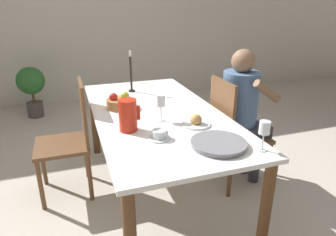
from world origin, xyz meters
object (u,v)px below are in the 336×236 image
(wine_glass_water, at_px, (161,102))
(candlestick_tall, at_px, (131,76))
(red_pitcher, at_px, (128,115))
(serving_tray, at_px, (219,144))
(person_seated, at_px, (243,107))
(bread_plate, at_px, (196,122))
(teacup_near_person, at_px, (159,135))
(fruit_bowl, at_px, (120,103))
(wine_glass_juice, at_px, (264,129))
(potted_plant, at_px, (31,85))
(chair_opposite, at_px, (71,137))
(chair_person_side, at_px, (233,131))

(wine_glass_water, bearing_deg, candlestick_tall, 92.72)
(red_pitcher, height_order, serving_tray, red_pitcher)
(person_seated, height_order, candlestick_tall, person_seated)
(red_pitcher, height_order, candlestick_tall, candlestick_tall)
(serving_tray, xyz_separation_m, candlestick_tall, (-0.24, 1.30, 0.14))
(serving_tray, bearing_deg, bread_plate, 89.40)
(teacup_near_person, height_order, fruit_bowl, fruit_bowl)
(red_pitcher, relative_size, serving_tray, 0.64)
(candlestick_tall, bearing_deg, serving_tray, -79.49)
(red_pitcher, bearing_deg, wine_glass_juice, -38.35)
(potted_plant, bearing_deg, teacup_near_person, -70.34)
(chair_opposite, relative_size, bread_plate, 4.78)
(potted_plant, bearing_deg, person_seated, -51.51)
(wine_glass_juice, height_order, serving_tray, wine_glass_juice)
(teacup_near_person, xyz_separation_m, serving_tray, (0.30, -0.21, -0.01))
(wine_glass_water, bearing_deg, fruit_bowl, 122.03)
(bread_plate, bearing_deg, teacup_near_person, -157.20)
(chair_person_side, distance_m, teacup_near_person, 0.92)
(person_seated, distance_m, teacup_near_person, 0.98)
(red_pitcher, xyz_separation_m, teacup_near_person, (0.15, -0.19, -0.08))
(teacup_near_person, xyz_separation_m, potted_plant, (-0.99, 2.78, -0.31))
(potted_plant, bearing_deg, wine_glass_juice, -64.19)
(chair_person_side, distance_m, bread_plate, 0.61)
(bread_plate, bearing_deg, red_pitcher, 172.46)
(fruit_bowl, bearing_deg, wine_glass_juice, -56.87)
(teacup_near_person, height_order, serving_tray, teacup_near_person)
(red_pitcher, xyz_separation_m, potted_plant, (-0.84, 2.59, -0.39))
(chair_opposite, relative_size, serving_tray, 2.87)
(potted_plant, bearing_deg, bread_plate, -63.88)
(chair_opposite, distance_m, person_seated, 1.45)
(chair_opposite, xyz_separation_m, teacup_near_person, (0.53, -0.73, 0.25))
(wine_glass_juice, bearing_deg, red_pitcher, 141.65)
(teacup_near_person, bearing_deg, wine_glass_juice, -33.42)
(wine_glass_water, relative_size, candlestick_tall, 0.51)
(serving_tray, relative_size, fruit_bowl, 1.59)
(wine_glass_water, relative_size, teacup_near_person, 1.31)
(chair_person_side, bearing_deg, candlestick_tall, -133.25)
(chair_opposite, height_order, fruit_bowl, chair_opposite)
(candlestick_tall, bearing_deg, chair_person_side, -43.25)
(potted_plant, bearing_deg, chair_person_side, -53.17)
(chair_opposite, distance_m, teacup_near_person, 0.94)
(teacup_near_person, bearing_deg, red_pitcher, 129.11)
(bread_plate, bearing_deg, serving_tray, -90.60)
(chair_person_side, relative_size, wine_glass_water, 4.97)
(potted_plant, bearing_deg, serving_tray, -66.57)
(person_seated, xyz_separation_m, serving_tray, (-0.57, -0.64, 0.04))
(chair_opposite, bearing_deg, wine_glass_juice, -135.53)
(bread_plate, relative_size, candlestick_tall, 0.52)
(wine_glass_water, xyz_separation_m, bread_plate, (0.21, -0.15, -0.12))
(person_seated, distance_m, wine_glass_water, 0.81)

